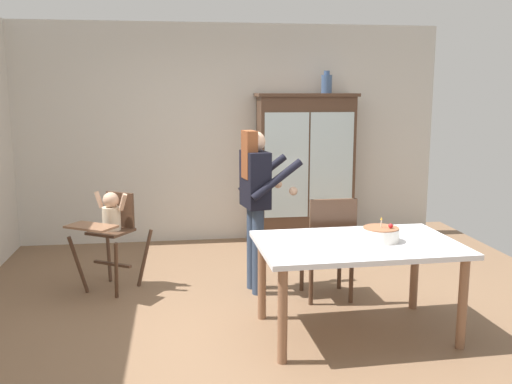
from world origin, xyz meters
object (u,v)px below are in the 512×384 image
(adult_person, at_px, (256,191))
(dining_table, at_px, (357,253))
(high_chair_with_toddler, at_px, (111,223))
(birthday_cake, at_px, (381,234))
(ceramic_vase, at_px, (327,83))
(china_cabinet, at_px, (305,168))
(dining_chair_far_side, at_px, (330,241))

(adult_person, distance_m, dining_table, 1.27)
(high_chair_with_toddler, xyz_separation_m, birthday_cake, (2.18, -1.28, 0.14))
(ceramic_vase, height_order, dining_table, ceramic_vase)
(high_chair_with_toddler, height_order, dining_table, high_chair_with_toddler)
(china_cabinet, bearing_deg, dining_chair_far_side, -96.76)
(birthday_cake, bearing_deg, dining_chair_far_side, 106.54)
(ceramic_vase, distance_m, birthday_cake, 3.03)
(high_chair_with_toddler, height_order, dining_chair_far_side, dining_chair_far_side)
(ceramic_vase, xyz_separation_m, dining_table, (-0.48, -2.77, -1.32))
(birthday_cake, xyz_separation_m, dining_chair_far_side, (-0.21, 0.70, -0.24))
(high_chair_with_toddler, xyz_separation_m, dining_table, (2.00, -1.29, -0.00))
(china_cabinet, bearing_deg, adult_person, -116.65)
(china_cabinet, height_order, ceramic_vase, ceramic_vase)
(china_cabinet, distance_m, high_chair_with_toddler, 2.68)
(high_chair_with_toddler, height_order, adult_person, adult_person)
(ceramic_vase, distance_m, dining_table, 3.11)
(china_cabinet, distance_m, dining_table, 2.79)
(adult_person, xyz_separation_m, dining_chair_far_side, (0.62, -0.34, -0.41))
(china_cabinet, height_order, dining_table, china_cabinet)
(high_chair_with_toddler, xyz_separation_m, adult_person, (1.35, -0.24, 0.31))
(china_cabinet, bearing_deg, ceramic_vase, 0.85)
(high_chair_with_toddler, distance_m, birthday_cake, 2.54)
(ceramic_vase, bearing_deg, dining_chair_far_side, -103.55)
(adult_person, height_order, birthday_cake, adult_person)
(adult_person, bearing_deg, ceramic_vase, -42.82)
(high_chair_with_toddler, bearing_deg, dining_chair_far_side, 16.02)
(china_cabinet, height_order, high_chair_with_toddler, china_cabinet)
(ceramic_vase, xyz_separation_m, adult_person, (-1.12, -1.73, -1.01))
(dining_table, bearing_deg, high_chair_with_toddler, 147.19)
(china_cabinet, height_order, birthday_cake, china_cabinet)
(china_cabinet, bearing_deg, dining_table, -94.57)
(dining_table, height_order, dining_chair_far_side, dining_chair_far_side)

